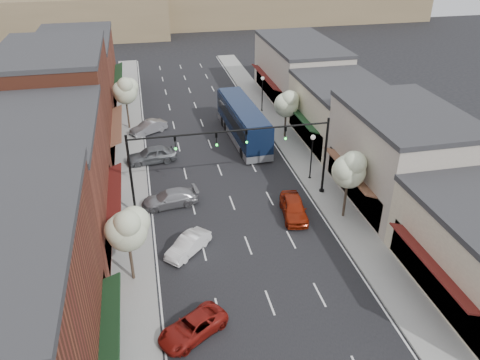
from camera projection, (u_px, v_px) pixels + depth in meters
ground at (255, 262)px, 32.73m from camera, size 160.00×160.00×0.00m
sidewalk_left at (129, 157)px, 46.88m from camera, size 2.80×73.00×0.15m
sidewalk_right at (290, 142)px, 49.98m from camera, size 2.80×73.00×0.15m
curb_left at (144, 156)px, 47.14m from camera, size 0.25×73.00×0.17m
curb_right at (277, 143)px, 49.72m from camera, size 0.25×73.00×0.17m
bldg_left_midnear at (39, 185)px, 32.91m from camera, size 10.14×14.10×9.40m
bldg_left_midfar at (60, 106)px, 44.45m from camera, size 10.14×14.10×10.90m
bldg_left_far at (77, 71)px, 58.68m from camera, size 10.14×18.10×8.40m
bldg_right_midnear at (400, 157)px, 38.44m from camera, size 9.14×12.10×7.90m
bldg_right_midfar at (341, 113)px, 49.01m from camera, size 9.14×12.10×6.40m
bldg_right_far at (299, 71)px, 60.68m from camera, size 9.14×16.10×7.40m
hill_near at (38, 16)px, 92.50m from camera, size 50.00×20.00×8.00m
signal_mast_right at (299, 147)px, 38.30m from camera, size 8.22×0.46×7.00m
signal_mast_left at (161, 161)px, 36.22m from camera, size 8.22×0.46×7.00m
tree_right_near at (350, 169)px, 35.43m from camera, size 2.85×2.65×5.95m
tree_right_far at (287, 103)px, 49.27m from camera, size 2.85×2.65×5.43m
tree_left_near at (127, 228)px, 29.08m from camera, size 2.85×2.65×5.69m
tree_left_far at (125, 90)px, 51.01m from camera, size 2.85×2.65×6.13m
lamp_post_near at (312, 150)px, 41.62m from camera, size 0.44×0.44×4.44m
lamp_post_far at (262, 88)px, 56.51m from camera, size 0.44×0.44×4.44m
coach_bus at (243, 122)px, 49.93m from camera, size 3.37×12.80×3.87m
red_hatchback at (294, 208)px, 37.43m from camera, size 2.43×4.78×1.56m
parked_car_a at (193, 327)px, 26.80m from camera, size 4.62×3.89×1.17m
parked_car_b at (188, 245)px, 33.43m from camera, size 3.72×3.72×1.29m
parked_car_c at (170, 198)px, 38.85m from camera, size 4.91×2.46×1.37m
parked_car_d at (152, 155)px, 45.64m from camera, size 5.04×2.57×1.65m
parked_car_e at (148, 127)px, 51.88m from camera, size 4.37×3.44×1.39m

